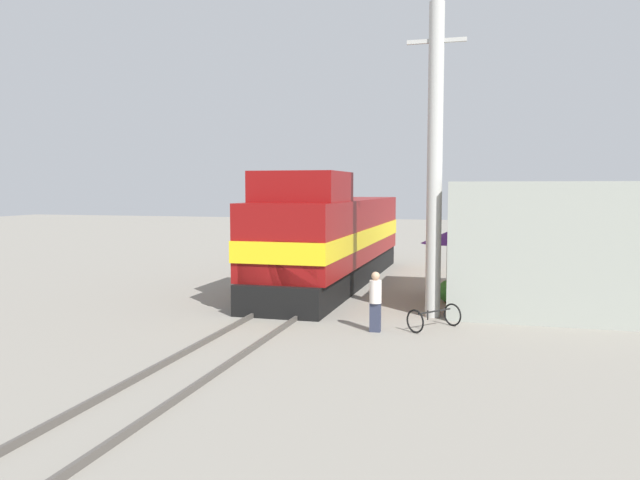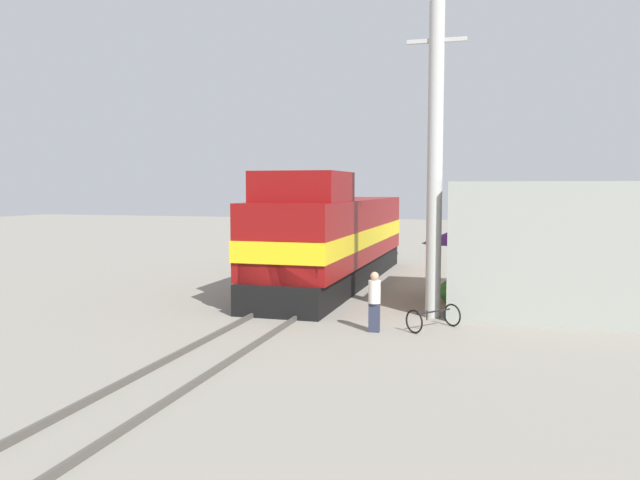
# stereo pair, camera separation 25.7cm
# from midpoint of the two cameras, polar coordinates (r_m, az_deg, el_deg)

# --- Properties ---
(ground_plane) EXTENTS (120.00, 120.00, 0.00)m
(ground_plane) POSITION_cam_midpoint_polar(r_m,az_deg,el_deg) (21.04, -3.01, -6.32)
(ground_plane) COLOR gray
(rail_near) EXTENTS (0.08, 36.31, 0.15)m
(rail_near) POSITION_cam_midpoint_polar(r_m,az_deg,el_deg) (21.26, -4.86, -6.01)
(rail_near) COLOR #4C4742
(rail_near) RESTS_ON ground_plane
(rail_far) EXTENTS (0.08, 36.31, 0.15)m
(rail_far) POSITION_cam_midpoint_polar(r_m,az_deg,el_deg) (20.81, -1.13, -6.22)
(rail_far) COLOR #4C4742
(rail_far) RESTS_ON ground_plane
(locomotive) EXTENTS (3.16, 15.20, 4.62)m
(locomotive) POSITION_cam_midpoint_polar(r_m,az_deg,el_deg) (25.95, 0.73, 0.13)
(locomotive) COLOR black
(locomotive) RESTS_ON ground_plane
(utility_pole) EXTENTS (1.80, 0.47, 9.67)m
(utility_pole) POSITION_cam_midpoint_polar(r_m,az_deg,el_deg) (19.69, 10.08, 7.12)
(utility_pole) COLOR #B2B2AD
(utility_pole) RESTS_ON ground_plane
(vendor_umbrella) EXTENTS (1.90, 1.90, 2.50)m
(vendor_umbrella) POSITION_cam_midpoint_polar(r_m,az_deg,el_deg) (22.63, 11.27, 0.22)
(vendor_umbrella) COLOR #4C4C4C
(vendor_umbrella) RESTS_ON ground_plane
(billboard_sign) EXTENTS (2.46, 0.12, 3.33)m
(billboard_sign) POSITION_cam_midpoint_polar(r_m,az_deg,el_deg) (25.09, 16.31, 1.11)
(billboard_sign) COLOR #595959
(billboard_sign) RESTS_ON ground_plane
(shrub_cluster) EXTENTS (0.80, 0.80, 0.80)m
(shrub_cluster) POSITION_cam_midpoint_polar(r_m,az_deg,el_deg) (22.58, 11.40, -4.60)
(shrub_cluster) COLOR #388C38
(shrub_cluster) RESTS_ON ground_plane
(person_bystander) EXTENTS (0.34, 0.34, 1.71)m
(person_bystander) POSITION_cam_midpoint_polar(r_m,az_deg,el_deg) (17.65, 4.67, -5.42)
(person_bystander) COLOR #2D3347
(person_bystander) RESTS_ON ground_plane
(bicycle) EXTENTS (1.51, 1.65, 0.67)m
(bicycle) POSITION_cam_midpoint_polar(r_m,az_deg,el_deg) (18.26, 10.00, -7.00)
(bicycle) COLOR black
(bicycle) RESTS_ON ground_plane
(building_block_distant) EXTENTS (6.74, 6.14, 4.24)m
(building_block_distant) POSITION_cam_midpoint_polar(r_m,az_deg,el_deg) (22.28, 20.41, -0.48)
(building_block_distant) COLOR #999E93
(building_block_distant) RESTS_ON ground_plane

